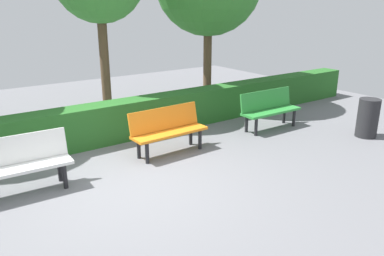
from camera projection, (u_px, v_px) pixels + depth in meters
name	position (u px, v px, depth m)	size (l,w,h in m)	color
ground_plane	(132.00, 181.00, 6.04)	(17.46, 17.46, 0.00)	slate
bench_green	(269.00, 108.00, 8.51)	(1.50, 0.48, 0.86)	#2D8C38
bench_orange	(168.00, 128.00, 7.09)	(1.50, 0.50, 0.86)	orange
bench_white	(21.00, 162.00, 5.58)	(1.41, 0.52, 0.86)	white
hedge_row	(138.00, 117.00, 8.06)	(13.46, 0.54, 0.81)	#266023
trash_bin	(368.00, 118.00, 7.99)	(0.43, 0.43, 0.82)	#262628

